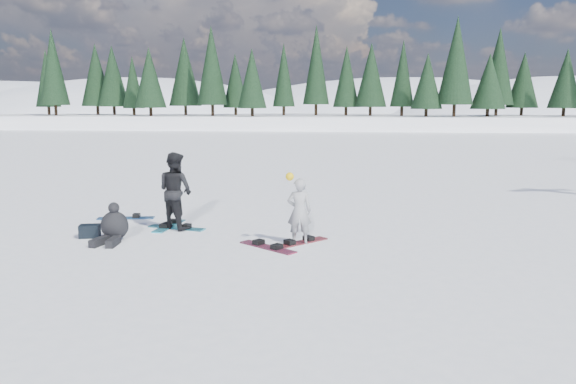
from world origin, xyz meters
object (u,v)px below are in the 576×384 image
Objects in this scene: snowboard_loose_c at (126,218)px; snowboard_loose_a at (169,226)px; seated_rider at (114,226)px; gear_bag at (90,231)px; snowboard_loose_b at (268,247)px; snowboarder_woman at (299,210)px; snowboarder_man at (175,191)px.

snowboard_loose_a is at bearing -39.96° from snowboard_loose_c.
seated_rider reaches higher than snowboard_loose_c.
snowboard_loose_a is (1.47, -0.82, 0.00)m from snowboard_loose_c.
gear_bag is 0.30× the size of snowboard_loose_a.
snowboard_loose_b and snowboard_loose_a have the same top height.
gear_bag is (-0.70, 0.26, -0.19)m from seated_rider.
snowboard_loose_b is 1.00× the size of snowboard_loose_a.
snowboard_loose_b is at bearing -117.53° from snowboard_loose_a.
gear_bag is at bearing -7.84° from snowboarder_woman.
snowboarder_man is 2.21m from gear_bag.
snowboard_loose_a is at bearing -6.43° from snowboarder_man.
seated_rider reaches higher than snowboard_loose_a.
gear_bag is 0.30× the size of snowboard_loose_b.
snowboarder_man reaches higher than snowboard_loose_b.
snowboarder_man reaches higher than snowboarder_woman.
seated_rider is at bearing 159.56° from snowboard_loose_a.
seated_rider is at bearing -20.12° from gear_bag.
gear_bag is at bearing -149.20° from snowboard_loose_b.
seated_rider is 0.70× the size of snowboard_loose_c.
snowboarder_woman reaches higher than snowboard_loose_c.
snowboard_loose_a is (-2.78, 1.82, 0.00)m from snowboard_loose_b.
snowboard_loose_b and snowboard_loose_c have the same top height.
snowboard_loose_a is at bearing -29.09° from snowboarder_woman.
snowboard_loose_b is at bearing 0.08° from seated_rider.
snowboarder_woman is 4.22m from seated_rider.
snowboarder_man is 3.15m from snowboard_loose_b.
snowboard_loose_c is (0.00, 2.14, -0.14)m from gear_bag.
snowboarder_man is 1.81× the size of seated_rider.
snowboarder_man is at bearing -175.31° from snowboard_loose_b.
snowboarder_man reaches higher than seated_rider.
snowboarder_woman is 3.40m from snowboarder_man.
snowboard_loose_c and snowboard_loose_a have the same top height.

